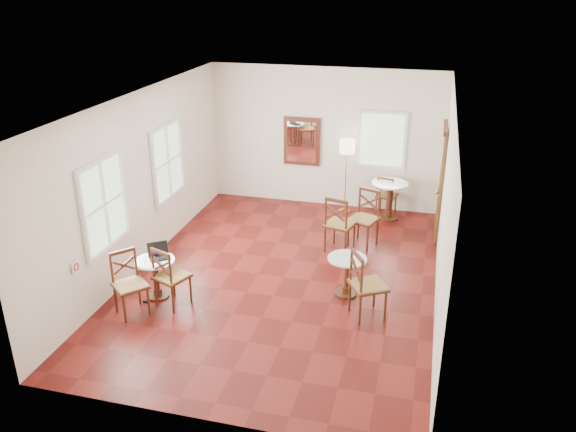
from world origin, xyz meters
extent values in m
plane|color=#601310|center=(0.00, 0.00, 0.00)|extent=(7.00, 7.00, 0.00)
cube|color=white|center=(0.00, 3.50, 1.50)|extent=(5.00, 0.02, 3.00)
cube|color=white|center=(0.00, -3.50, 1.50)|extent=(5.00, 0.02, 3.00)
cube|color=white|center=(-2.50, 0.00, 1.50)|extent=(0.02, 7.00, 3.00)
cube|color=white|center=(2.50, 0.00, 1.50)|extent=(0.02, 7.00, 3.00)
cube|color=white|center=(0.00, 0.00, 3.00)|extent=(5.00, 7.00, 0.02)
cube|color=brown|center=(2.46, 2.40, 1.05)|extent=(0.06, 0.90, 2.10)
cube|color=#492312|center=(2.44, 2.40, 2.15)|extent=(0.08, 1.02, 0.08)
sphere|color=#BF8C3F|center=(2.40, 2.08, 1.00)|extent=(0.07, 0.07, 0.07)
cube|color=#542316|center=(-0.50, 3.46, 1.40)|extent=(0.80, 0.05, 1.05)
cube|color=white|center=(-0.50, 3.43, 1.40)|extent=(0.64, 0.02, 0.88)
cube|color=white|center=(-2.47, -2.10, 0.95)|extent=(0.02, 0.16, 0.16)
torus|color=red|center=(-2.46, -2.10, 0.95)|extent=(0.02, 0.12, 0.12)
cube|color=white|center=(-2.47, -1.20, 1.55)|extent=(0.06, 1.22, 1.42)
cube|color=white|center=(-2.47, 1.00, 1.55)|extent=(0.06, 1.22, 1.42)
cube|color=white|center=(1.20, 3.47, 1.55)|extent=(1.02, 0.06, 1.22)
cylinder|color=#492312|center=(-1.77, -1.11, 0.02)|extent=(0.35, 0.35, 0.04)
cylinder|color=#492312|center=(-1.77, -1.11, 0.09)|extent=(0.14, 0.14, 0.11)
cylinder|color=#542316|center=(-1.77, -1.11, 0.35)|extent=(0.08, 0.08, 0.53)
cylinder|color=#492312|center=(-1.77, -1.11, 0.60)|extent=(0.12, 0.12, 0.05)
cylinder|color=white|center=(-1.77, -1.11, 0.64)|extent=(0.62, 0.62, 0.03)
cylinder|color=#492312|center=(1.11, -0.30, 0.02)|extent=(0.35, 0.35, 0.04)
cylinder|color=#492312|center=(1.11, -0.30, 0.09)|extent=(0.14, 0.14, 0.11)
cylinder|color=#542316|center=(1.11, -0.30, 0.35)|extent=(0.08, 0.08, 0.53)
cylinder|color=#492312|center=(1.11, -0.30, 0.60)|extent=(0.12, 0.12, 0.05)
cylinder|color=white|center=(1.11, -0.30, 0.64)|extent=(0.62, 0.62, 0.03)
cylinder|color=#492312|center=(1.47, 2.99, 0.02)|extent=(0.43, 0.43, 0.04)
cylinder|color=#492312|center=(1.47, 2.99, 0.11)|extent=(0.17, 0.17, 0.13)
cylinder|color=#542316|center=(1.47, 2.99, 0.43)|extent=(0.10, 0.10, 0.64)
cylinder|color=#492312|center=(1.47, 2.99, 0.73)|extent=(0.15, 0.15, 0.06)
cylinder|color=white|center=(1.47, 2.99, 0.78)|extent=(0.75, 0.75, 0.03)
cylinder|color=#492312|center=(-1.19, -1.14, 0.23)|extent=(0.04, 0.04, 0.47)
cylinder|color=#492312|center=(-1.33, -1.49, 0.23)|extent=(0.04, 0.04, 0.47)
cylinder|color=#492312|center=(-1.54, -1.00, 0.23)|extent=(0.04, 0.04, 0.47)
cylinder|color=#492312|center=(-1.68, -1.35, 0.23)|extent=(0.04, 0.04, 0.47)
cube|color=#492312|center=(-1.43, -1.25, 0.47)|extent=(0.59, 0.59, 0.03)
cube|color=olive|center=(-1.43, -1.25, 0.49)|extent=(0.57, 0.57, 0.04)
cylinder|color=#492312|center=(-1.33, -1.49, 0.73)|extent=(0.04, 0.04, 0.52)
cylinder|color=#492312|center=(-1.68, -1.35, 0.73)|extent=(0.04, 0.04, 0.52)
cube|color=#492312|center=(-1.50, -1.42, 0.97)|extent=(0.38, 0.18, 0.05)
cube|color=#542316|center=(-1.50, -1.42, 0.74)|extent=(0.32, 0.15, 0.23)
cube|color=#542316|center=(-1.50, -1.42, 0.74)|extent=(0.32, 0.15, 0.23)
cylinder|color=#492312|center=(-1.90, -1.92, 0.23)|extent=(0.04, 0.04, 0.47)
cylinder|color=#492312|center=(-2.18, -1.67, 0.23)|extent=(0.04, 0.04, 0.47)
cylinder|color=#492312|center=(-1.66, -1.63, 0.23)|extent=(0.04, 0.04, 0.47)
cylinder|color=#492312|center=(-1.94, -1.39, 0.23)|extent=(0.04, 0.04, 0.47)
cube|color=#492312|center=(-1.92, -1.65, 0.47)|extent=(0.64, 0.64, 0.03)
cube|color=olive|center=(-1.92, -1.65, 0.49)|extent=(0.61, 0.61, 0.04)
cylinder|color=#492312|center=(-2.18, -1.67, 0.73)|extent=(0.04, 0.04, 0.52)
cylinder|color=#492312|center=(-1.94, -1.39, 0.73)|extent=(0.04, 0.04, 0.52)
cube|color=#492312|center=(-2.06, -1.53, 0.96)|extent=(0.28, 0.32, 0.05)
cube|color=#542316|center=(-2.06, -1.53, 0.74)|extent=(0.24, 0.27, 0.23)
cube|color=#542316|center=(-2.06, -1.53, 0.74)|extent=(0.24, 0.27, 0.23)
cylinder|color=#492312|center=(0.98, 1.41, 0.25)|extent=(0.04, 0.04, 0.51)
cylinder|color=#492312|center=(0.88, 1.01, 0.25)|extent=(0.04, 0.04, 0.51)
cylinder|color=#492312|center=(0.59, 1.51, 0.25)|extent=(0.04, 0.04, 0.51)
cylinder|color=#492312|center=(0.49, 1.12, 0.25)|extent=(0.04, 0.04, 0.51)
cube|color=#492312|center=(0.74, 1.26, 0.51)|extent=(0.60, 0.60, 0.03)
cube|color=olive|center=(0.74, 1.26, 0.53)|extent=(0.58, 0.58, 0.05)
cylinder|color=#492312|center=(0.88, 1.01, 0.79)|extent=(0.04, 0.04, 0.56)
cylinder|color=#492312|center=(0.49, 1.12, 0.79)|extent=(0.04, 0.04, 0.56)
cube|color=#492312|center=(0.69, 1.06, 1.05)|extent=(0.42, 0.15, 0.06)
cube|color=#542316|center=(0.69, 1.06, 0.80)|extent=(0.36, 0.12, 0.25)
cube|color=#542316|center=(0.69, 1.06, 0.80)|extent=(0.36, 0.12, 0.25)
cylinder|color=#492312|center=(1.79, -0.91, 0.25)|extent=(0.04, 0.04, 0.50)
cylinder|color=#492312|center=(1.44, -1.11, 0.25)|extent=(0.04, 0.04, 0.50)
cylinder|color=#492312|center=(1.58, -0.57, 0.25)|extent=(0.04, 0.04, 0.50)
cylinder|color=#492312|center=(1.24, -0.77, 0.25)|extent=(0.04, 0.04, 0.50)
cube|color=#492312|center=(1.51, -0.84, 0.51)|extent=(0.67, 0.67, 0.03)
cube|color=olive|center=(1.51, -0.84, 0.52)|extent=(0.64, 0.64, 0.04)
cylinder|color=#492312|center=(1.44, -1.11, 0.78)|extent=(0.04, 0.04, 0.56)
cylinder|color=#492312|center=(1.24, -0.77, 0.78)|extent=(0.04, 0.04, 0.56)
cube|color=#492312|center=(1.34, -0.94, 1.04)|extent=(0.25, 0.38, 0.06)
cube|color=#542316|center=(1.34, -0.94, 0.79)|extent=(0.21, 0.33, 0.25)
cube|color=#542316|center=(1.34, -0.94, 0.79)|extent=(0.21, 0.33, 0.25)
cylinder|color=#492312|center=(1.60, 3.36, 0.20)|extent=(0.03, 0.03, 0.41)
cylinder|color=#492312|center=(1.53, 3.04, 0.20)|extent=(0.03, 0.03, 0.41)
cylinder|color=#492312|center=(1.27, 3.42, 0.20)|extent=(0.03, 0.03, 0.41)
cylinder|color=#492312|center=(1.21, 3.10, 0.20)|extent=(0.03, 0.03, 0.41)
cube|color=#492312|center=(1.40, 3.23, 0.41)|extent=(0.47, 0.47, 0.03)
cube|color=olive|center=(1.40, 3.23, 0.43)|extent=(0.45, 0.45, 0.04)
cylinder|color=#492312|center=(1.53, 3.04, 0.64)|extent=(0.03, 0.03, 0.45)
cylinder|color=#492312|center=(1.21, 3.10, 0.64)|extent=(0.03, 0.03, 0.45)
cube|color=#492312|center=(1.37, 3.07, 0.84)|extent=(0.34, 0.10, 0.05)
cube|color=#542316|center=(1.37, 3.07, 0.64)|extent=(0.29, 0.08, 0.20)
cube|color=#542316|center=(1.37, 3.07, 0.64)|extent=(0.29, 0.08, 0.20)
cylinder|color=#492312|center=(0.86, 1.47, 0.25)|extent=(0.04, 0.04, 0.50)
cylinder|color=#492312|center=(1.00, 1.85, 0.25)|extent=(0.04, 0.04, 0.50)
cylinder|color=#492312|center=(1.24, 1.34, 0.25)|extent=(0.04, 0.04, 0.50)
cylinder|color=#492312|center=(1.38, 1.72, 0.25)|extent=(0.04, 0.04, 0.50)
cube|color=#492312|center=(1.12, 1.60, 0.51)|extent=(0.63, 0.63, 0.03)
cube|color=olive|center=(1.12, 1.60, 0.53)|extent=(0.60, 0.60, 0.04)
cylinder|color=#492312|center=(1.00, 1.85, 0.78)|extent=(0.04, 0.04, 0.56)
cylinder|color=#492312|center=(1.38, 1.72, 0.78)|extent=(0.04, 0.04, 0.56)
cube|color=#492312|center=(1.19, 1.79, 1.04)|extent=(0.41, 0.18, 0.06)
cube|color=#542316|center=(1.19, 1.79, 0.79)|extent=(0.35, 0.15, 0.25)
cube|color=#542316|center=(1.19, 1.79, 0.79)|extent=(0.35, 0.15, 0.25)
cylinder|color=#BF8C3F|center=(0.53, 3.15, 0.01)|extent=(0.25, 0.25, 0.03)
cylinder|color=#BF8C3F|center=(0.53, 3.15, 0.73)|extent=(0.02, 0.02, 1.45)
cylinder|color=beige|center=(0.53, 3.15, 1.45)|extent=(0.31, 0.31, 0.27)
cube|color=black|center=(-1.72, -1.04, 0.66)|extent=(0.39, 0.37, 0.02)
cube|color=black|center=(-1.72, -1.04, 0.67)|extent=(0.29, 0.26, 0.00)
cube|color=black|center=(-1.79, -0.95, 0.77)|extent=(0.29, 0.25, 0.22)
cube|color=silver|center=(-1.79, -0.95, 0.77)|extent=(0.25, 0.21, 0.18)
ellipsoid|color=black|center=(-1.82, -1.06, 0.67)|extent=(0.11, 0.08, 0.04)
cylinder|color=#0F1734|center=(-1.83, -1.02, 0.70)|extent=(0.08, 0.08, 0.10)
torus|color=#0F1734|center=(-1.78, -1.02, 0.70)|extent=(0.07, 0.01, 0.07)
cylinder|color=white|center=(-1.89, -1.20, 0.70)|extent=(0.06, 0.06, 0.09)
cube|color=black|center=(-1.88, -1.32, 0.02)|extent=(0.10, 0.06, 0.04)
camera|label=1|loc=(2.20, -8.30, 4.75)|focal=35.93mm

